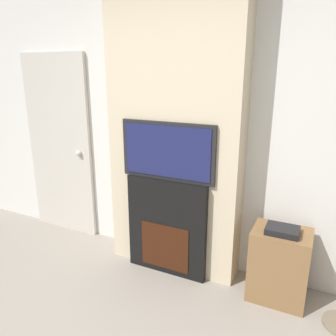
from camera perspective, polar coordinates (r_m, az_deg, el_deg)
The scene contains 6 objects.
wall_back at distance 3.07m, azimuth 2.55°, elevation 7.48°, with size 6.00×0.06×2.70m.
chimney_breast at distance 2.91m, azimuth 1.21°, elevation 7.01°, with size 1.23×0.28×2.70m.
fireplace at distance 3.07m, azimuth -0.01°, elevation -10.11°, with size 0.76×0.15×0.91m.
television at distance 2.82m, azimuth -0.03°, elevation 2.96°, with size 0.87×0.07×0.51m.
media_stand at distance 2.94m, azimuth 18.78°, elevation -15.54°, with size 0.46×0.35×0.66m.
entry_door at distance 3.92m, azimuth -18.34°, elevation 3.60°, with size 0.86×0.09×2.02m.
Camera 1 is at (1.20, -0.75, 1.83)m, focal length 35.00 mm.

